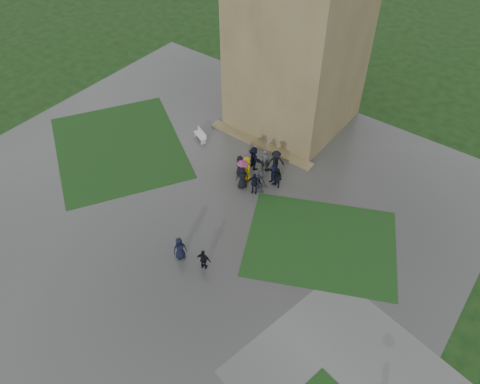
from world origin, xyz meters
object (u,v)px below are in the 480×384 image
Objects in this scene: tower at (302,10)px; bench at (201,135)px; pedestrian_mid at (180,248)px; pedestrian_near at (204,260)px.

tower reaches higher than bench.
bench is 11.42m from pedestrian_mid.
bench is 0.98× the size of pedestrian_near.
tower is 11.54m from bench.
bench is 0.90× the size of pedestrian_mid.
tower is at bearing 40.38° from pedestrian_mid.
pedestrian_near is at bearing -75.87° from tower.
pedestrian_mid is at bearing -31.81° from bench.
pedestrian_mid reaches higher than pedestrian_near.
pedestrian_near is at bearing -49.43° from pedestrian_mid.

